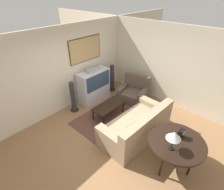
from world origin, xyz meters
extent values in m
plane|color=#8E6642|center=(0.00, 0.00, 0.00)|extent=(12.00, 12.00, 0.00)
cube|color=beige|center=(0.00, 2.13, 1.35)|extent=(12.00, 0.06, 2.70)
cube|color=#4C381E|center=(0.96, 2.08, 1.83)|extent=(1.31, 0.03, 0.80)
cube|color=tan|center=(0.96, 2.07, 1.83)|extent=(1.26, 0.01, 0.75)
cube|color=beige|center=(2.63, 0.00, 1.35)|extent=(0.06, 12.00, 2.70)
cube|color=brown|center=(0.68, 0.64, 0.01)|extent=(2.48, 1.41, 0.01)
cube|color=silver|center=(0.96, 1.76, 0.26)|extent=(1.17, 0.49, 0.51)
cube|color=silver|center=(0.96, 1.76, 0.83)|extent=(1.17, 0.49, 0.63)
cube|color=#2D425B|center=(0.96, 1.51, 0.83)|extent=(1.05, 0.01, 0.55)
cube|color=#9E9EA3|center=(0.96, 1.76, 1.19)|extent=(0.53, 0.27, 0.09)
cube|color=#9E8466|center=(0.46, -0.45, 0.24)|extent=(2.12, 1.07, 0.48)
cube|color=#9E8466|center=(0.45, -0.84, 0.69)|extent=(2.09, 0.29, 0.43)
cube|color=#9E8466|center=(1.39, -0.48, 0.32)|extent=(0.27, 1.01, 0.64)
cube|color=#9E8466|center=(-0.46, -0.42, 0.32)|extent=(0.27, 1.01, 0.64)
cube|color=#715F49|center=(0.92, -0.72, 0.65)|extent=(0.36, 0.13, 0.34)
cube|color=#715F49|center=(-0.01, -0.69, 0.65)|extent=(0.36, 0.13, 0.34)
cube|color=brown|center=(1.85, 0.66, 0.19)|extent=(1.05, 1.12, 0.39)
cube|color=brown|center=(2.17, 0.74, 0.64)|extent=(0.40, 0.96, 0.51)
cube|color=brown|center=(1.75, 1.04, 0.26)|extent=(0.86, 0.36, 0.53)
cube|color=brown|center=(1.94, 0.28, 0.26)|extent=(0.86, 0.36, 0.53)
cube|color=black|center=(0.57, 0.68, 0.40)|extent=(1.04, 0.53, 0.04)
cylinder|color=black|center=(0.09, 0.46, 0.19)|extent=(0.04, 0.04, 0.38)
cylinder|color=black|center=(1.04, 0.46, 0.19)|extent=(0.04, 0.04, 0.38)
cylinder|color=black|center=(0.09, 0.89, 0.19)|extent=(0.04, 0.04, 0.38)
cylinder|color=black|center=(1.04, 0.89, 0.19)|extent=(0.04, 0.04, 0.38)
cylinder|color=black|center=(0.24, -1.67, 0.75)|extent=(1.23, 1.23, 0.04)
cube|color=black|center=(0.24, -1.67, 0.68)|extent=(1.05, 0.49, 0.08)
cylinder|color=black|center=(-0.19, -1.61, 0.36)|extent=(0.05, 0.05, 0.72)
cylinder|color=black|center=(0.67, -1.61, 0.36)|extent=(0.05, 0.05, 0.72)
cylinder|color=black|center=(0.24, -2.07, 0.36)|extent=(0.05, 0.05, 0.72)
cylinder|color=black|center=(-0.03, -1.66, 0.78)|extent=(0.11, 0.11, 0.02)
cylinder|color=black|center=(-0.03, -1.66, 0.99)|extent=(0.02, 0.02, 0.40)
cone|color=silver|center=(-0.03, -1.66, 1.14)|extent=(0.30, 0.30, 0.16)
cube|color=black|center=(0.41, -1.66, 0.87)|extent=(0.15, 0.09, 0.21)
cylinder|color=white|center=(0.41, -1.71, 0.91)|extent=(0.11, 0.01, 0.11)
cylinder|color=black|center=(0.01, 1.75, 0.01)|extent=(0.27, 0.27, 0.02)
cylinder|color=#2D2D2D|center=(0.01, 1.75, 0.53)|extent=(0.16, 0.16, 1.07)
cylinder|color=black|center=(1.90, 1.75, 0.01)|extent=(0.27, 0.27, 0.02)
cylinder|color=#2D2D2D|center=(1.90, 1.75, 0.53)|extent=(0.16, 0.16, 1.07)
camera|label=1|loc=(-2.67, -2.44, 3.60)|focal=28.00mm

